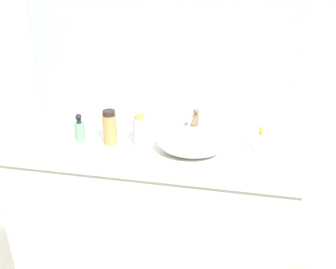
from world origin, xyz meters
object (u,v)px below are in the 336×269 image
(soap_dispenser, at_px, (260,142))
(perfume_bottle, at_px, (80,129))
(spray_can, at_px, (110,128))
(lotion_bottle, at_px, (140,130))
(tissue_box, at_px, (46,122))
(sink_basin, at_px, (191,141))

(soap_dispenser, height_order, perfume_bottle, perfume_bottle)
(perfume_bottle, xyz_separation_m, spray_can, (0.16, -0.01, 0.03))
(lotion_bottle, bearing_deg, perfume_bottle, -177.41)
(tissue_box, bearing_deg, perfume_bottle, -7.67)
(soap_dispenser, bearing_deg, lotion_bottle, -178.92)
(soap_dispenser, relative_size, lotion_bottle, 0.87)
(sink_basin, xyz_separation_m, soap_dispenser, (0.32, 0.06, -0.00))
(spray_can, bearing_deg, perfume_bottle, 175.47)
(sink_basin, xyz_separation_m, tissue_box, (-0.76, 0.06, 0.01))
(spray_can, bearing_deg, tissue_box, 173.75)
(sink_basin, relative_size, lotion_bottle, 2.06)
(lotion_bottle, bearing_deg, tissue_box, 178.56)
(tissue_box, bearing_deg, soap_dispenser, -0.11)
(lotion_bottle, height_order, spray_can, spray_can)
(sink_basin, height_order, tissue_box, tissue_box)
(lotion_bottle, relative_size, tissue_box, 0.99)
(lotion_bottle, distance_m, spray_can, 0.15)
(perfume_bottle, distance_m, tissue_box, 0.20)
(sink_basin, relative_size, tissue_box, 2.03)
(lotion_bottle, xyz_separation_m, perfume_bottle, (-0.31, -0.01, -0.02))
(soap_dispenser, xyz_separation_m, lotion_bottle, (-0.57, -0.01, 0.02))
(soap_dispenser, xyz_separation_m, spray_can, (-0.72, -0.04, 0.03))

